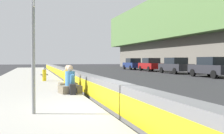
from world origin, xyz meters
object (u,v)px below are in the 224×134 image
fire_hydrant (44,74)px  parked_car_far (133,64)px  parked_car_fourth (175,65)px  parked_car_midline (151,64)px  seated_person_middle (68,82)px  seated_person_foreground (70,84)px  route_sign_post (33,30)px  parked_car_third (212,67)px  backpack (73,89)px

fire_hydrant → parked_car_far: size_ratio=0.19×
parked_car_fourth → parked_car_midline: size_ratio=0.99×
seated_person_middle → parked_car_far: parked_car_far is taller
seated_person_foreground → seated_person_middle: size_ratio=1.03×
route_sign_post → seated_person_middle: (5.17, -1.49, -1.73)m
parked_car_third → parked_car_far: bearing=0.2°
backpack → parked_car_midline: size_ratio=0.09×
backpack → parked_car_far: size_ratio=0.09×
route_sign_post → seated_person_middle: 5.65m
seated_person_foreground → seated_person_middle: (1.40, -0.09, -0.01)m
seated_person_middle → route_sign_post: bearing=164.0°
route_sign_post → parked_car_third: 18.70m
seated_person_middle → fire_hydrant: bearing=9.3°
parked_car_third → parked_car_fourth: same height
seated_person_middle → parked_car_midline: bearing=-34.4°
parked_car_third → parked_car_fourth: bearing=-2.0°
seated_person_middle → backpack: seated_person_middle is taller
route_sign_post → backpack: bearing=-23.5°
parked_car_midline → fire_hydrant: bearing=135.2°
seated_person_middle → parked_car_midline: (19.14, -13.09, 0.38)m
parked_car_third → parked_car_midline: size_ratio=0.99×
parked_car_fourth → parked_car_far: bearing=1.3°
fire_hydrant → parked_car_midline: parked_car_midline is taller
seated_person_foreground → backpack: 0.49m
fire_hydrant → parked_car_third: 13.81m
fire_hydrant → backpack: bearing=-173.5°
fire_hydrant → backpack: size_ratio=2.20×
seated_person_foreground → parked_car_third: size_ratio=0.25×
seated_person_foreground → backpack: bearing=-174.6°
route_sign_post → backpack: route_sign_post is taller
parked_car_fourth → seated_person_middle: bearing=134.8°
backpack → fire_hydrant: bearing=6.5°
parked_car_third → parked_car_far: size_ratio=1.00×
parked_car_third → route_sign_post: bearing=129.6°
seated_person_foreground → parked_car_midline: (20.55, -13.18, 0.37)m
seated_person_foreground → backpack: (-0.46, -0.04, -0.16)m
parked_car_third → parked_car_fourth: 6.29m
fire_hydrant → parked_car_fourth: size_ratio=0.20×
fire_hydrant → parked_car_midline: size_ratio=0.19×
route_sign_post → seated_person_foreground: size_ratio=3.20×
seated_person_foreground → parked_car_midline: size_ratio=0.25×
route_sign_post → backpack: (3.31, -1.44, -1.88)m
seated_person_foreground → parked_car_midline: 24.41m
parked_car_third → parked_car_midline: 12.42m
route_sign_post → parked_car_far: route_sign_post is taller
seated_person_foreground → parked_car_third: 15.31m
parked_car_third → parked_car_far: 18.11m
fire_hydrant → seated_person_foreground: size_ratio=0.78×
seated_person_foreground → parked_car_third: (8.13, -12.97, 0.37)m
parked_car_third → parked_car_far: same height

